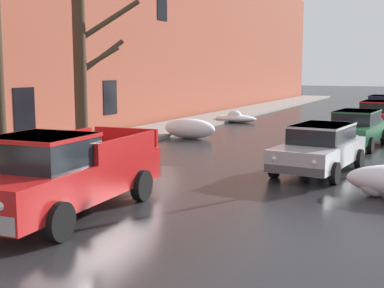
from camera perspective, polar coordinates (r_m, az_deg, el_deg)
left_sidewalk_slab at (r=22.07m, az=-8.87°, el=0.39°), size 3.02×80.00×0.16m
brick_townhouse_facade at (r=23.17m, az=-13.39°, el=13.34°), size 0.63×80.00×10.41m
snow_bank_near_corner_left at (r=22.99m, az=-0.29°, el=1.68°), size 2.39×0.98×0.88m
snow_bank_along_right_kerb at (r=30.16m, az=4.79°, el=2.86°), size 2.48×1.10×0.69m
bare_tree_mid_block at (r=18.30m, az=-11.73°, el=7.67°), size 1.58×2.08×5.48m
pickup_truck_red_approaching_near_lane at (r=11.14m, az=-13.98°, el=-3.16°), size 2.35×5.36×1.76m
sedan_silver_parked_kerbside_close at (r=15.77m, az=13.82°, el=-0.35°), size 2.20×4.45×1.42m
sedan_green_parked_kerbside_mid at (r=21.53m, az=17.47°, el=1.73°), size 2.15×4.54×1.42m
sedan_red_parked_far_down_block at (r=28.44m, az=19.48°, el=3.11°), size 1.89×4.43×1.42m
sedan_darkblue_queued_behind_truck at (r=34.67m, az=20.16°, el=3.90°), size 2.13×4.29×1.42m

